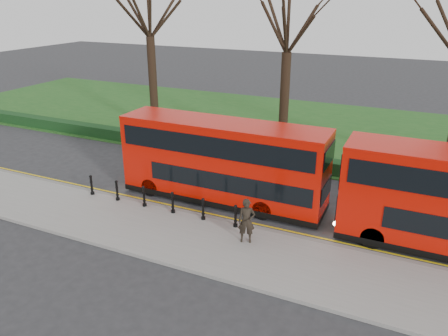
% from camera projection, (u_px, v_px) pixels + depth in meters
% --- Properties ---
extents(ground, '(120.00, 120.00, 0.00)m').
position_uv_depth(ground, '(181.00, 202.00, 21.63)').
color(ground, '#28282B').
rests_on(ground, ground).
extents(pavement, '(60.00, 4.00, 0.15)m').
position_uv_depth(pavement, '(147.00, 228.00, 19.07)').
color(pavement, gray).
rests_on(pavement, ground).
extents(kerb, '(60.00, 0.25, 0.16)m').
position_uv_depth(kerb, '(171.00, 209.00, 20.76)').
color(kerb, slate).
rests_on(kerb, ground).
extents(grass_verge, '(60.00, 18.00, 0.06)m').
position_uv_depth(grass_verge, '(277.00, 125.00, 34.27)').
color(grass_verge, '#1C4F1A').
rests_on(grass_verge, ground).
extents(hedge, '(60.00, 0.90, 0.80)m').
position_uv_depth(hedge, '(236.00, 153.00, 27.22)').
color(hedge, black).
rests_on(hedge, ground).
extents(yellow_line_outer, '(60.00, 0.10, 0.01)m').
position_uv_depth(yellow_line_outer, '(174.00, 208.00, 21.04)').
color(yellow_line_outer, yellow).
rests_on(yellow_line_outer, ground).
extents(yellow_line_inner, '(60.00, 0.10, 0.01)m').
position_uv_depth(yellow_line_inner, '(176.00, 206.00, 21.21)').
color(yellow_line_inner, yellow).
rests_on(yellow_line_inner, ground).
extents(tree_left, '(7.95, 7.95, 12.42)m').
position_uv_depth(tree_left, '(148.00, 3.00, 29.83)').
color(tree_left, black).
rests_on(tree_left, ground).
extents(tree_mid, '(7.28, 7.28, 11.38)m').
position_uv_depth(tree_mid, '(289.00, 18.00, 26.21)').
color(tree_mid, black).
rests_on(tree_mid, ground).
extents(bollard_row, '(8.06, 0.15, 1.00)m').
position_uv_depth(bollard_row, '(158.00, 200.00, 20.42)').
color(bollard_row, black).
rests_on(bollard_row, pavement).
extents(bus_lead, '(10.15, 2.33, 4.04)m').
position_uv_depth(bus_lead, '(222.00, 162.00, 21.09)').
color(bus_lead, '#C50F04').
rests_on(bus_lead, ground).
extents(pedestrian, '(0.80, 0.66, 1.89)m').
position_uv_depth(pedestrian, '(247.00, 221.00, 17.58)').
color(pedestrian, black).
rests_on(pedestrian, pavement).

